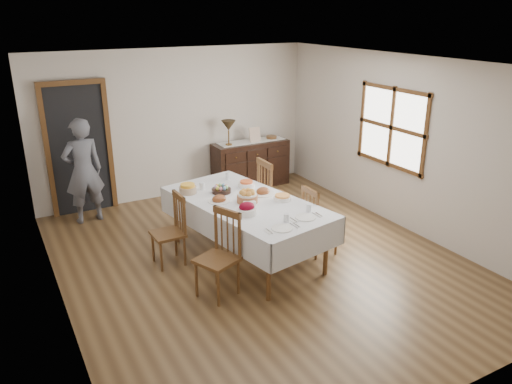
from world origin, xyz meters
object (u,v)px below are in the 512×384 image
chair_right_near (317,220)px  sideboard (251,164)px  chair_left_far (171,229)px  dining_table (246,208)px  chair_right_far (273,194)px  person (83,168)px  chair_left_near (220,253)px  table_lamp (228,126)px

chair_right_near → sideboard: bearing=-8.9°
sideboard → chair_left_far: bearing=-137.0°
dining_table → chair_right_far: size_ratio=2.33×
chair_left_far → person: person is taller
chair_left_far → chair_left_near: bearing=12.2°
chair_left_near → chair_right_near: bearing=78.1°
chair_right_far → table_lamp: (0.17, 1.87, 0.66)m
chair_left_far → sideboard: (2.37, 2.21, -0.05)m
person → table_lamp: 2.63m
dining_table → chair_left_near: bearing=-146.9°
dining_table → chair_left_near: chair_left_near is taller
chair_left_near → sideboard: 3.86m
chair_left_near → table_lamp: table_lamp is taller
person → table_lamp: size_ratio=3.87×
chair_left_far → sideboard: 3.24m
dining_table → person: person is taller
chair_left_far → sideboard: bearing=131.9°
chair_left_far → chair_right_far: 1.78m
dining_table → chair_right_far: chair_right_far is taller
dining_table → chair_right_near: (0.90, -0.36, -0.24)m
dining_table → chair_right_far: (0.81, 0.65, -0.17)m
chair_right_far → dining_table: bearing=130.2°
dining_table → table_lamp: (0.97, 2.52, 0.50)m
dining_table → sideboard: (1.43, 2.55, -0.29)m
chair_left_near → chair_left_far: size_ratio=1.08×
person → dining_table: bearing=119.5°
chair_right_near → sideboard: chair_right_near is taller
chair_left_far → table_lamp: (1.91, 2.18, 0.74)m
chair_left_far → person: 2.15m
table_lamp → chair_left_far: bearing=-131.2°
chair_right_far → person: size_ratio=0.62×
chair_right_far → sideboard: bearing=-17.1°
dining_table → chair_left_far: 1.02m
table_lamp → sideboard: bearing=3.5°
dining_table → sideboard: bearing=49.9°
chair_right_near → table_lamp: table_lamp is taller
chair_right_far → table_lamp: bearing=-3.8°
dining_table → sideboard: size_ratio=1.78×
chair_right_near → dining_table: bearing=69.4°
chair_left_far → chair_right_near: chair_right_near is taller
sideboard → table_lamp: (-0.46, -0.03, 0.79)m
chair_left_near → chair_right_far: (1.51, 1.33, 0.04)m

